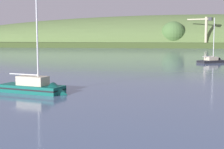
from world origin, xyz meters
The scene contains 4 objects.
far_shoreline_hill centered at (24.71, 240.62, 0.13)m, with size 534.14×131.93×44.84m.
dockside_crane centered at (24.62, 200.39, 9.08)m, with size 14.75×6.94×18.40m.
sailboat_near_mooring centered at (17.61, 78.20, 0.21)m, with size 7.85×7.08×12.86m.
sailboat_midwater_white centered at (-7.86, 25.03, 0.32)m, with size 9.47×4.66×12.78m.
Camera 1 is at (8.50, -12.87, 6.74)m, focal length 54.66 mm.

